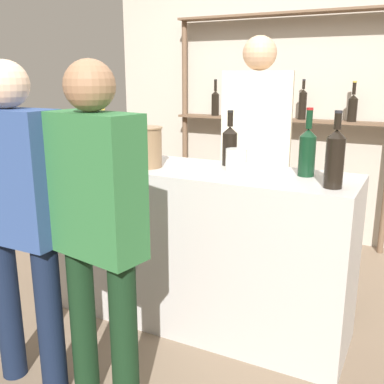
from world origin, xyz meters
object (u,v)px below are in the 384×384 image
cork_jar (236,160)px  customer_center (97,219)px  customer_left (18,208)px  ice_bucket (145,147)px  counter_bottle_1 (104,137)px  wine_glass (96,138)px  counter_bottle_2 (307,151)px  counter_bottle_0 (230,144)px  server_behind_counter (256,143)px  counter_bottle_3 (335,157)px

cork_jar → customer_center: customer_center is taller
cork_jar → customer_left: customer_left is taller
cork_jar → ice_bucket: bearing=-164.9°
counter_bottle_1 → wine_glass: size_ratio=1.69×
counter_bottle_1 → cork_jar: size_ratio=2.47×
wine_glass → customer_center: size_ratio=0.12×
counter_bottle_2 → counter_bottle_0: bearing=170.0°
counter_bottle_0 → counter_bottle_1: 0.90m
counter_bottle_1 → wine_glass: (0.06, -0.16, 0.02)m
ice_bucket → wine_glass: bearing=168.8°
counter_bottle_1 → server_behind_counter: (0.87, 0.59, -0.06)m
counter_bottle_2 → cork_jar: size_ratio=2.89×
counter_bottle_0 → counter_bottle_2: 0.48m
server_behind_counter → ice_bucket: bearing=-37.6°
counter_bottle_1 → customer_center: customer_center is taller
wine_glass → ice_bucket: (0.42, -0.08, -0.02)m
counter_bottle_0 → wine_glass: (-0.84, -0.19, 0.01)m
customer_center → cork_jar: bearing=-6.1°
counter_bottle_0 → wine_glass: bearing=-167.4°
counter_bottle_0 → cork_jar: (0.09, -0.13, -0.06)m
server_behind_counter → customer_center: (-0.14, -1.60, -0.11)m
counter_bottle_3 → customer_left: 1.48m
ice_bucket → customer_center: size_ratio=0.15×
ice_bucket → server_behind_counter: 0.92m
counter_bottle_0 → customer_center: customer_center is taller
counter_bottle_0 → customer_center: (-0.16, -1.03, -0.18)m
counter_bottle_1 → counter_bottle_3: size_ratio=0.84×
counter_bottle_0 → server_behind_counter: bearing=93.0°
counter_bottle_0 → customer_center: size_ratio=0.21×
counter_bottle_2 → cork_jar: counter_bottle_2 is taller
customer_center → customer_left: bearing=104.9°
customer_left → customer_center: 0.42m
wine_glass → customer_center: 1.10m
wine_glass → cork_jar: wine_glass is taller
counter_bottle_1 → server_behind_counter: bearing=34.0°
counter_bottle_3 → counter_bottle_0: bearing=156.3°
customer_left → customer_center: bearing=-85.2°
counter_bottle_0 → customer_left: bearing=-118.6°
server_behind_counter → customer_center: 1.61m
counter_bottle_3 → counter_bottle_2: bearing=131.1°
ice_bucket → counter_bottle_2: bearing=11.9°
counter_bottle_2 → counter_bottle_3: 0.27m
counter_bottle_0 → server_behind_counter: server_behind_counter is taller
server_behind_counter → customer_left: size_ratio=1.12×
counter_bottle_1 → counter_bottle_3: (1.55, -0.26, 0.03)m
wine_glass → server_behind_counter: server_behind_counter is taller
counter_bottle_3 → customer_center: bearing=-137.4°
counter_bottle_0 → counter_bottle_3: 0.71m
ice_bucket → customer_left: bearing=-101.8°
counter_bottle_3 → server_behind_counter: size_ratio=0.21×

